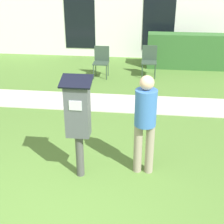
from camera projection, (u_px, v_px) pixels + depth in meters
ground_plane at (54, 214)px, 4.07m from camera, size 40.00×40.00×0.00m
sidewalk at (100, 102)px, 7.52m from camera, size 12.00×1.10×0.02m
building_facade at (119, 12)px, 10.96m from camera, size 10.00×0.26×3.20m
parking_meter at (78, 115)px, 4.44m from camera, size 0.44×0.31×1.59m
person_standing at (145, 118)px, 4.57m from camera, size 0.32×0.32×1.58m
outdoor_chair_left at (101, 59)px, 9.17m from camera, size 0.44×0.44×0.90m
outdoor_chair_middle at (149, 59)px, 9.24m from camera, size 0.44×0.44×0.90m
hedge_row at (189, 51)px, 10.01m from camera, size 2.68×0.60×1.10m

